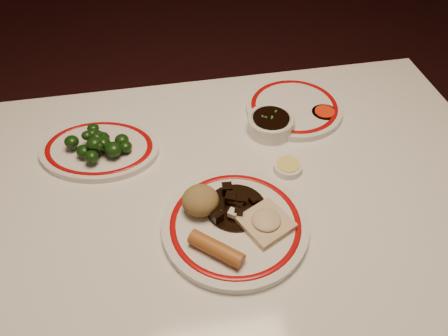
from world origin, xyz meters
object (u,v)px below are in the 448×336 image
main_plate (235,225)px  rice_mound (200,200)px  fried_wonton (266,222)px  soy_bowl (271,124)px  dining_table (243,228)px  stirfry_heap (234,205)px  broccoli_pile (100,143)px  spring_roll (216,249)px  broccoli_plate (99,149)px

main_plate → rice_mound: (-0.06, 0.05, 0.03)m
fried_wonton → soy_bowl: bearing=73.4°
dining_table → stirfry_heap: (-0.03, -0.03, 0.12)m
broccoli_pile → soy_bowl: broccoli_pile is taller
main_plate → stirfry_heap: (0.01, 0.04, 0.02)m
rice_mound → broccoli_pile: rice_mound is taller
main_plate → rice_mound: bearing=142.2°
dining_table → stirfry_heap: bearing=-135.0°
rice_mound → broccoli_pile: (-0.20, 0.21, -0.01)m
main_plate → spring_roll: (-0.05, -0.06, 0.02)m
dining_table → broccoli_pile: (-0.29, 0.20, 0.13)m
spring_roll → stirfry_heap: size_ratio=0.89×
dining_table → stirfry_heap: stirfry_heap is taller
dining_table → spring_roll: (-0.08, -0.12, 0.12)m
fried_wonton → spring_roll: bearing=-156.8°
broccoli_plate → main_plate: bearing=-45.8°
rice_mound → spring_roll: rice_mound is taller
main_plate → fried_wonton: fried_wonton is taller
rice_mound → fried_wonton: rice_mound is taller
broccoli_pile → broccoli_plate: bearing=119.5°
fried_wonton → broccoli_pile: 0.42m
spring_roll → stirfry_heap: stirfry_heap is taller
spring_roll → broccoli_plate: (-0.22, 0.33, -0.02)m
spring_roll → soy_bowl: spring_roll is taller
rice_mound → spring_roll: bearing=-83.4°
rice_mound → main_plate: bearing=-37.8°
broccoli_pile → soy_bowl: (0.40, 0.01, -0.02)m
stirfry_heap → fried_wonton: bearing=-45.4°
dining_table → main_plate: bearing=-116.8°
rice_mound → stirfry_heap: (0.07, -0.01, -0.02)m
spring_roll → stirfry_heap: (0.05, 0.10, -0.00)m
dining_table → soy_bowl: size_ratio=10.83×
main_plate → fried_wonton: 0.06m
rice_mound → fried_wonton: bearing=-28.4°
rice_mound → soy_bowl: 0.30m
broccoli_plate → broccoli_pile: 0.03m
dining_table → soy_bowl: soy_bowl is taller
spring_roll → broccoli_plate: spring_roll is taller
spring_roll → broccoli_pile: size_ratio=0.72×
main_plate → dining_table: bearing=63.2°
main_plate → stirfry_heap: 0.04m
main_plate → broccoli_pile: broccoli_pile is taller
stirfry_heap → dining_table: bearing=45.0°
spring_roll → broccoli_pile: bearing=74.9°
dining_table → broccoli_plate: size_ratio=3.81×
broccoli_plate → rice_mound: bearing=-47.8°
rice_mound → fried_wonton: (0.12, -0.06, -0.02)m
dining_table → stirfry_heap: size_ratio=9.85×
fried_wonton → soy_bowl: size_ratio=1.04×
dining_table → fried_wonton: 0.15m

